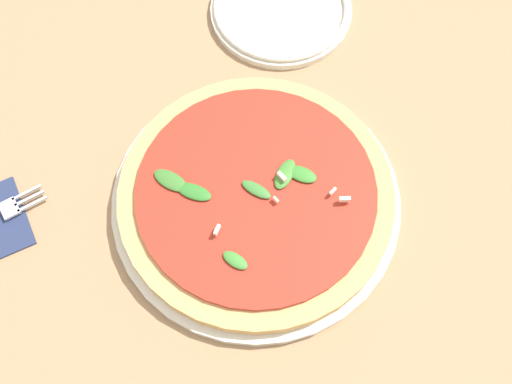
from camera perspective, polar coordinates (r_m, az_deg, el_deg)
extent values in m
plane|color=#9E7A56|center=(0.73, 0.17, -2.62)|extent=(6.00, 6.00, 0.00)
cylinder|color=silver|center=(0.73, 0.00, -0.80)|extent=(0.35, 0.35, 0.01)
cylinder|color=tan|center=(0.72, 0.00, -0.31)|extent=(0.33, 0.33, 0.02)
cylinder|color=#A82D1E|center=(0.71, 0.00, 0.10)|extent=(0.29, 0.29, 0.01)
ellipsoid|color=#307729|center=(0.70, -5.93, 0.02)|extent=(0.04, 0.05, 0.01)
ellipsoid|color=#3E8432|center=(0.67, -1.98, -6.51)|extent=(0.02, 0.03, 0.01)
ellipsoid|color=#3C7B32|center=(0.70, 0.03, 0.24)|extent=(0.02, 0.04, 0.01)
ellipsoid|color=#3E7F2D|center=(0.71, 2.78, 1.71)|extent=(0.05, 0.03, 0.01)
ellipsoid|color=#37812B|center=(0.71, 4.39, 1.70)|extent=(0.03, 0.04, 0.01)
ellipsoid|color=#3A762C|center=(0.71, -8.14, 1.11)|extent=(0.03, 0.05, 0.01)
cube|color=#EFE5C6|center=(0.70, 7.33, 0.06)|extent=(0.01, 0.00, 0.01)
cube|color=#EFE5C6|center=(0.70, 8.45, -0.70)|extent=(0.01, 0.01, 0.01)
cube|color=#EFE5C6|center=(0.69, 1.92, -0.73)|extent=(0.00, 0.01, 0.00)
cube|color=#EFE5C6|center=(0.70, 2.49, 1.45)|extent=(0.01, 0.01, 0.01)
cube|color=#EFE5C6|center=(0.68, -3.72, -3.63)|extent=(0.01, 0.01, 0.01)
cube|color=silver|center=(0.78, -22.43, -1.47)|extent=(0.03, 0.03, 0.00)
cube|color=silver|center=(0.78, -20.53, -1.10)|extent=(0.04, 0.01, 0.00)
cube|color=silver|center=(0.78, -20.76, -0.58)|extent=(0.04, 0.01, 0.00)
cube|color=silver|center=(0.78, -20.99, -0.07)|extent=(0.04, 0.01, 0.00)
cylinder|color=silver|center=(0.90, 2.39, 16.88)|extent=(0.20, 0.20, 0.01)
torus|color=silver|center=(0.89, 2.41, 17.23)|extent=(0.19, 0.19, 0.01)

